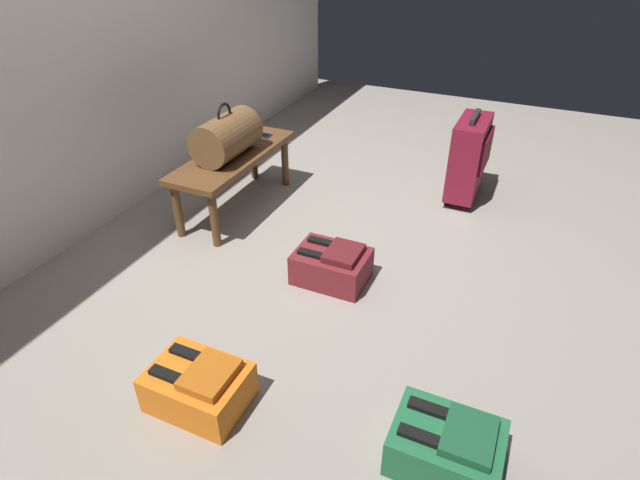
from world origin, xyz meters
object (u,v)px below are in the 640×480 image
at_px(suitcase_upright_burgundy, 469,157).
at_px(backpack_orange, 199,386).
at_px(duffel_bag_brown, 226,136).
at_px(backpack_green, 447,446).
at_px(cell_phone, 261,135).
at_px(backpack_maroon, 332,265).
at_px(bench, 234,162).

xyz_separation_m(suitcase_upright_burgundy, backpack_orange, (-2.20, 0.62, -0.21)).
distance_m(duffel_bag_brown, backpack_green, 2.14).
height_order(cell_phone, backpack_orange, cell_phone).
bearing_deg(backpack_green, cell_phone, 45.53).
height_order(duffel_bag_brown, backpack_green, duffel_bag_brown).
xyz_separation_m(backpack_maroon, backpack_green, (-0.84, -0.80, 0.00)).
distance_m(bench, backpack_green, 2.14).
height_order(cell_phone, suitcase_upright_burgundy, suitcase_upright_burgundy).
distance_m(bench, suitcase_upright_burgundy, 1.54).
bearing_deg(backpack_orange, backpack_maroon, -9.19).
bearing_deg(bench, backpack_orange, -153.24).
xyz_separation_m(cell_phone, backpack_green, (-1.64, -1.68, -0.30)).
bearing_deg(backpack_maroon, backpack_orange, 170.81).
bearing_deg(backpack_maroon, suitcase_upright_burgundy, -20.50).
xyz_separation_m(duffel_bag_brown, backpack_orange, (-1.39, -0.73, -0.43)).
xyz_separation_m(suitcase_upright_burgundy, backpack_maroon, (-1.22, 0.46, -0.21)).
bearing_deg(suitcase_upright_burgundy, cell_phone, 107.34).
relative_size(cell_phone, suitcase_upright_burgundy, 0.24).
xyz_separation_m(duffel_bag_brown, cell_phone, (0.39, -0.01, -0.13)).
relative_size(suitcase_upright_burgundy, backpack_maroon, 1.57).
relative_size(backpack_maroon, backpack_orange, 1.00).
bearing_deg(backpack_green, backpack_maroon, 43.63).
bearing_deg(backpack_orange, backpack_green, -81.97).
bearing_deg(backpack_green, suitcase_upright_burgundy, 9.38).
distance_m(bench, duffel_bag_brown, 0.20).
distance_m(duffel_bag_brown, cell_phone, 0.41).
bearing_deg(backpack_orange, suitcase_upright_burgundy, -15.64).
height_order(suitcase_upright_burgundy, backpack_green, suitcase_upright_burgundy).
distance_m(bench, backpack_orange, 1.63).
bearing_deg(cell_phone, backpack_maroon, -132.64).
xyz_separation_m(bench, duffel_bag_brown, (-0.05, 0.00, 0.19)).
xyz_separation_m(cell_phone, backpack_orange, (-1.78, -0.72, -0.30)).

